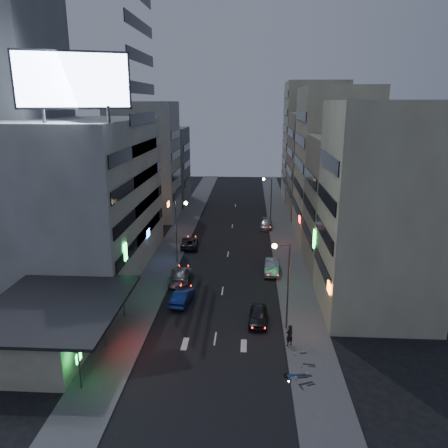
# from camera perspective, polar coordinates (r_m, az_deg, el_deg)

# --- Properties ---
(ground) EXTENTS (180.00, 180.00, 0.00)m
(ground) POSITION_cam_1_polar(r_m,az_deg,el_deg) (35.81, -1.70, -17.97)
(ground) COLOR black
(ground) RESTS_ON ground
(sidewalk_left) EXTENTS (4.00, 120.00, 0.12)m
(sidewalk_left) POSITION_cam_1_polar(r_m,az_deg,el_deg) (63.81, -6.49, -2.54)
(sidewalk_left) COLOR #4C4C4F
(sidewalk_left) RESTS_ON ground
(sidewalk_right) EXTENTS (4.00, 120.00, 0.12)m
(sidewalk_right) POSITION_cam_1_polar(r_m,az_deg,el_deg) (63.11, 8.00, -2.80)
(sidewalk_right) COLOR #4C4C4F
(sidewalk_right) RESTS_ON ground
(food_court) EXTENTS (11.00, 13.00, 3.88)m
(food_court) POSITION_cam_1_polar(r_m,az_deg,el_deg) (40.02, -22.17, -12.08)
(food_court) COLOR beige
(food_court) RESTS_ON ground
(white_building) EXTENTS (14.00, 24.00, 18.00)m
(white_building) POSITION_cam_1_polar(r_m,az_deg,el_deg) (54.59, -17.94, 3.42)
(white_building) COLOR beige
(white_building) RESTS_ON ground
(grey_tower) EXTENTS (10.00, 14.00, 34.00)m
(grey_tower) POSITION_cam_1_polar(r_m,az_deg,el_deg) (60.13, -25.73, 11.42)
(grey_tower) COLOR gray
(grey_tower) RESTS_ON ground
(shophouse_near) EXTENTS (10.00, 11.00, 20.00)m
(shophouse_near) POSITION_cam_1_polar(r_m,az_deg,el_deg) (43.16, 19.77, 1.54)
(shophouse_near) COLOR beige
(shophouse_near) RESTS_ON ground
(shophouse_mid) EXTENTS (11.00, 12.00, 16.00)m
(shophouse_mid) POSITION_cam_1_polar(r_m,az_deg,el_deg) (54.55, 16.83, 2.42)
(shophouse_mid) COLOR tan
(shophouse_mid) RESTS_ON ground
(shophouse_far) EXTENTS (10.00, 14.00, 22.00)m
(shophouse_far) POSITION_cam_1_polar(r_m,az_deg,el_deg) (66.45, 14.11, 7.51)
(shophouse_far) COLOR beige
(shophouse_far) RESTS_ON ground
(far_left_a) EXTENTS (11.00, 10.00, 20.00)m
(far_left_a) POSITION_cam_1_polar(r_m,az_deg,el_deg) (77.55, -10.35, 8.07)
(far_left_a) COLOR beige
(far_left_a) RESTS_ON ground
(far_left_b) EXTENTS (12.00, 10.00, 15.00)m
(far_left_b) POSITION_cam_1_polar(r_m,az_deg,el_deg) (90.55, -8.66, 7.59)
(far_left_b) COLOR gray
(far_left_b) RESTS_ON ground
(far_right_a) EXTENTS (11.00, 12.00, 18.00)m
(far_right_a) POSITION_cam_1_polar(r_m,az_deg,el_deg) (81.44, 12.48, 7.60)
(far_right_a) COLOR tan
(far_right_a) RESTS_ON ground
(far_right_b) EXTENTS (12.00, 12.00, 24.00)m
(far_right_b) POSITION_cam_1_polar(r_m,az_deg,el_deg) (94.97, 11.61, 10.55)
(far_right_b) COLOR beige
(far_right_b) RESTS_ON ground
(billboard) EXTENTS (9.52, 3.75, 6.20)m
(billboard) POSITION_cam_1_polar(r_m,az_deg,el_deg) (42.76, -19.13, 17.28)
(billboard) COLOR #595B60
(billboard) RESTS_ON white_building
(street_lamp_right_near) EXTENTS (1.60, 0.44, 8.02)m
(street_lamp_right_near) POSITION_cam_1_polar(r_m,az_deg,el_deg) (38.64, 7.85, -6.49)
(street_lamp_right_near) COLOR #595B60
(street_lamp_right_near) RESTS_ON sidewalk_right
(street_lamp_left) EXTENTS (1.60, 0.44, 8.02)m
(street_lamp_left) POSITION_cam_1_polar(r_m,az_deg,el_deg) (54.39, -5.90, 0.11)
(street_lamp_left) COLOR #595B60
(street_lamp_left) RESTS_ON sidewalk_left
(street_lamp_right_far) EXTENTS (1.60, 0.44, 8.02)m
(street_lamp_right_far) POSITION_cam_1_polar(r_m,az_deg,el_deg) (71.26, 5.87, 3.81)
(street_lamp_right_far) COLOR #595B60
(street_lamp_right_far) RESTS_ON sidewalk_right
(parked_car_right_near) EXTENTS (1.93, 4.26, 1.42)m
(parked_car_right_near) POSITION_cam_1_polar(r_m,az_deg,el_deg) (41.44, 4.48, -11.88)
(parked_car_right_near) COLOR black
(parked_car_right_near) RESTS_ON ground
(parked_car_right_mid) EXTENTS (2.02, 4.87, 1.57)m
(parked_car_right_mid) POSITION_cam_1_polar(r_m,az_deg,el_deg) (52.90, 6.27, -5.58)
(parked_car_right_mid) COLOR #A2A4AB
(parked_car_right_mid) RESTS_ON ground
(parked_car_left) EXTENTS (2.72, 5.19, 1.40)m
(parked_car_left) POSITION_cam_1_polar(r_m,az_deg,el_deg) (61.93, -4.53, -2.43)
(parked_car_left) COLOR #292A2E
(parked_car_left) RESTS_ON ground
(parked_car_right_far) EXTENTS (2.12, 4.70, 1.34)m
(parked_car_right_far) POSITION_cam_1_polar(r_m,az_deg,el_deg) (71.38, 5.56, -0.04)
(parked_car_right_far) COLOR #AAAEB2
(parked_car_right_far) RESTS_ON ground
(road_car_blue) EXTENTS (2.11, 4.65, 1.48)m
(road_car_blue) POSITION_cam_1_polar(r_m,az_deg,el_deg) (45.15, -5.47, -9.45)
(road_car_blue) COLOR navy
(road_car_blue) RESTS_ON ground
(road_car_silver) EXTENTS (2.36, 5.65, 1.63)m
(road_car_silver) POSITION_cam_1_polar(r_m,az_deg,el_deg) (50.41, -5.76, -6.62)
(road_car_silver) COLOR #ABADB4
(road_car_silver) RESTS_ON ground
(person) EXTENTS (0.82, 0.76, 1.87)m
(person) POSITION_cam_1_polar(r_m,az_deg,el_deg) (37.96, 8.54, -14.17)
(person) COLOR black
(person) RESTS_ON sidewalk_right
(scooter_black_a) EXTENTS (1.19, 1.81, 1.05)m
(scooter_black_a) POSITION_cam_1_polar(r_m,az_deg,el_deg) (34.26, 11.47, -18.73)
(scooter_black_a) COLOR black
(scooter_black_a) RESTS_ON sidewalk_right
(scooter_silver_a) EXTENTS (0.91, 1.99, 1.17)m
(scooter_silver_a) POSITION_cam_1_polar(r_m,az_deg,el_deg) (35.09, 11.21, -17.70)
(scooter_silver_a) COLOR gray
(scooter_silver_a) RESTS_ON sidewalk_right
(scooter_blue) EXTENTS (1.02, 2.15, 1.26)m
(scooter_blue) POSITION_cam_1_polar(r_m,az_deg,el_deg) (34.90, 10.63, -17.77)
(scooter_blue) COLOR navy
(scooter_blue) RESTS_ON sidewalk_right
(scooter_black_b) EXTENTS (0.68, 1.65, 0.98)m
(scooter_black_b) POSITION_cam_1_polar(r_m,az_deg,el_deg) (36.15, 11.90, -16.83)
(scooter_black_b) COLOR black
(scooter_black_b) RESTS_ON sidewalk_right
(scooter_silver_b) EXTENTS (0.88, 1.68, 0.98)m
(scooter_silver_b) POSITION_cam_1_polar(r_m,az_deg,el_deg) (37.66, 10.56, -15.32)
(scooter_silver_b) COLOR #95999C
(scooter_silver_b) RESTS_ON sidewalk_right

